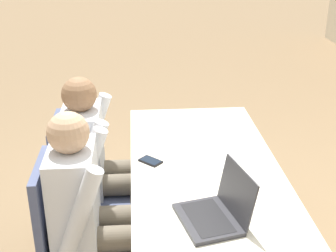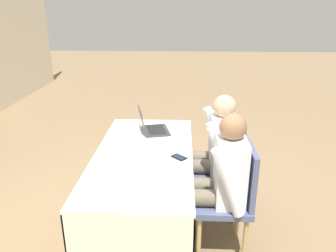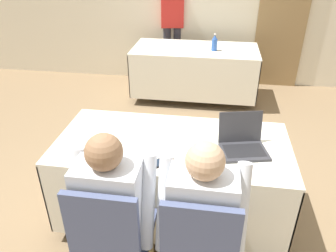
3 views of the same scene
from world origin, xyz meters
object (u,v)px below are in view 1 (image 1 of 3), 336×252
at_px(laptop, 216,211).
at_px(chair_near_right, 73,233).
at_px(chair_near_left, 82,182).
at_px(cell_phone, 151,161).
at_px(person_white_shirt, 91,206).
at_px(person_checkered_shirt, 97,158).

xyz_separation_m(laptop, chair_near_right, (-0.24, -0.69, -0.27)).
relative_size(laptop, chair_near_right, 0.40).
bearing_deg(chair_near_left, cell_phone, -113.96).
height_order(chair_near_right, person_white_shirt, person_white_shirt).
bearing_deg(person_checkered_shirt, chair_near_left, 90.00).
relative_size(person_checkered_shirt, person_white_shirt, 1.00).
bearing_deg(chair_near_right, chair_near_left, 0.00).
distance_m(laptop, chair_near_left, 1.06).
distance_m(laptop, cell_phone, 0.64).
distance_m(laptop, person_checkered_shirt, 0.96).
height_order(cell_phone, chair_near_right, chair_near_right).
bearing_deg(chair_near_right, person_white_shirt, -90.00).
height_order(laptop, person_checkered_shirt, person_checkered_shirt).
xyz_separation_m(chair_near_left, person_checkered_shirt, (0.00, 0.10, 0.16)).
bearing_deg(cell_phone, laptop, 69.28).
xyz_separation_m(chair_near_left, chair_near_right, (0.51, 0.00, 0.00)).
distance_m(laptop, person_white_shirt, 0.64).
bearing_deg(laptop, person_white_shirt, -126.19).
distance_m(chair_near_right, person_white_shirt, 0.19).
bearing_deg(laptop, chair_near_left, -151.25).
distance_m(chair_near_left, person_checkered_shirt, 0.19).
height_order(person_checkered_shirt, person_white_shirt, same).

